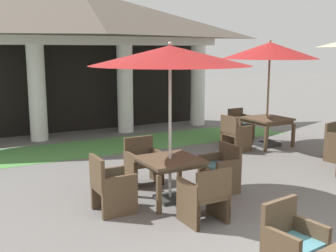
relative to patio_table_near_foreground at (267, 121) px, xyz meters
name	(u,v)px	position (x,y,z in m)	size (l,w,h in m)	color
background_pavilion	(80,25)	(-3.84, 3.58, 2.54)	(9.00, 3.03, 4.17)	white
lawn_strip	(104,146)	(-3.84, 1.89, -0.64)	(10.80, 1.88, 0.01)	#519347
patio_table_near_foreground	(267,121)	(0.00, 0.00, 0.00)	(1.07, 1.07, 0.74)	brown
patio_umbrella_near_foreground	(270,52)	(0.00, 0.00, 1.80)	(2.46, 2.46, 2.74)	#2D2D2D
patio_chair_near_foreground_north	(240,125)	(-0.05, 1.06, -0.25)	(0.57, 0.59, 0.84)	brown
patio_chair_near_foreground_west	(235,134)	(-1.06, -0.05, -0.23)	(0.55, 0.64, 0.89)	brown
patio_table_mid_left	(170,164)	(-4.20, -2.42, -0.01)	(0.96, 0.96, 0.73)	brown
patio_umbrella_mid_left	(170,57)	(-4.20, -2.42, 1.74)	(2.60, 2.60, 2.62)	#2D2D2D
patio_chair_mid_left_east	(221,169)	(-3.16, -2.41, -0.25)	(0.53, 0.63, 0.84)	brown
patio_chair_mid_left_west	(111,187)	(-5.24, -2.44, -0.24)	(0.58, 0.57, 0.91)	brown
patio_chair_mid_left_north	(143,162)	(-4.21, -1.38, -0.23)	(0.61, 0.51, 0.87)	brown
patio_chair_mid_left_south	(205,196)	(-4.18, -3.46, -0.24)	(0.60, 0.57, 0.85)	brown
patio_chair_mid_right_north	(292,247)	(-4.24, -5.26, -0.24)	(0.62, 0.58, 0.89)	brown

